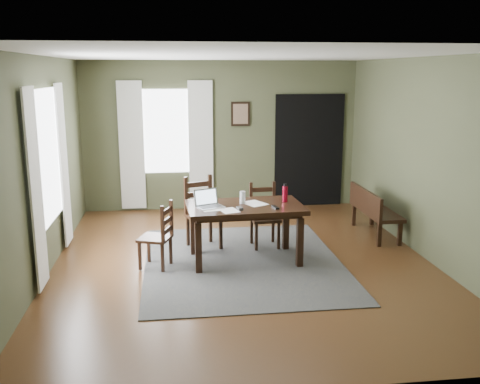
{
  "coord_description": "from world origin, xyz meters",
  "views": [
    {
      "loc": [
        -0.9,
        -6.74,
        2.5
      ],
      "look_at": [
        0.0,
        0.3,
        0.9
      ],
      "focal_mm": 40.0,
      "sensor_mm": 36.0,
      "label": 1
    }
  ],
  "objects": [
    {
      "name": "curtain_left_far",
      "position": [
        -2.44,
        1.02,
        1.2
      ],
      "size": [
        0.03,
        0.48,
        2.3
      ],
      "color": "silver",
      "rests_on": "ground"
    },
    {
      "name": "curtain_back_right",
      "position": [
        -0.38,
        2.94,
        1.2
      ],
      "size": [
        0.44,
        0.03,
        2.3
      ],
      "color": "silver",
      "rests_on": "ground"
    },
    {
      "name": "paper_c",
      "position": [
        0.17,
        0.13,
        0.78
      ],
      "size": [
        0.38,
        0.41,
        0.0
      ],
      "primitive_type": "cube",
      "rotation": [
        0.0,
        0.0,
        0.49
      ],
      "color": "white",
      "rests_on": "dining_table"
    },
    {
      "name": "chair_back_left",
      "position": [
        -0.49,
        0.73,
        0.5
      ],
      "size": [
        0.57,
        0.57,
        1.02
      ],
      "rotation": [
        0.0,
        0.0,
        0.34
      ],
      "color": "black",
      "rests_on": "rug"
    },
    {
      "name": "water_bottle",
      "position": [
        0.6,
        0.17,
        0.89
      ],
      "size": [
        0.08,
        0.08,
        0.25
      ],
      "rotation": [
        0.0,
        0.0,
        -0.16
      ],
      "color": "#AB0D28",
      "rests_on": "dining_table"
    },
    {
      "name": "window_back",
      "position": [
        -1.0,
        2.97,
        1.45
      ],
      "size": [
        1.0,
        0.01,
        1.5
      ],
      "color": "white",
      "rests_on": "ground"
    },
    {
      "name": "tv_remote",
      "position": [
        0.41,
        -0.13,
        0.78
      ],
      "size": [
        0.07,
        0.19,
        0.02
      ],
      "primitive_type": "cube",
      "rotation": [
        0.0,
        0.0,
        0.12
      ],
      "color": "black",
      "rests_on": "dining_table"
    },
    {
      "name": "dining_table",
      "position": [
        0.04,
        0.06,
        0.68
      ],
      "size": [
        1.57,
        0.99,
        0.76
      ],
      "rotation": [
        0.0,
        0.0,
        0.05
      ],
      "color": "black",
      "rests_on": "rug"
    },
    {
      "name": "paper_a",
      "position": [
        -0.43,
        -0.07,
        0.78
      ],
      "size": [
        0.3,
        0.36,
        0.0
      ],
      "primitive_type": "cube",
      "rotation": [
        0.0,
        0.0,
        0.2
      ],
      "color": "white",
      "rests_on": "dining_table"
    },
    {
      "name": "paper_e",
      "position": [
        -0.2,
        -0.2,
        0.78
      ],
      "size": [
        0.28,
        0.32,
        0.0
      ],
      "primitive_type": "cube",
      "rotation": [
        0.0,
        0.0,
        0.27
      ],
      "color": "white",
      "rests_on": "dining_table"
    },
    {
      "name": "curtain_back_left",
      "position": [
        -1.62,
        2.94,
        1.2
      ],
      "size": [
        0.44,
        0.03,
        2.3
      ],
      "color": "silver",
      "rests_on": "ground"
    },
    {
      "name": "chair_end",
      "position": [
        -1.11,
        -0.07,
        0.43
      ],
      "size": [
        0.48,
        0.48,
        0.87
      ],
      "rotation": [
        0.0,
        0.0,
        -1.91
      ],
      "color": "black",
      "rests_on": "rug"
    },
    {
      "name": "rug",
      "position": [
        0.0,
        0.0,
        0.01
      ],
      "size": [
        2.6,
        3.2,
        0.01
      ],
      "color": "#3A3A3A",
      "rests_on": "ground"
    },
    {
      "name": "room_shell",
      "position": [
        0.0,
        0.0,
        1.8
      ],
      "size": [
        5.02,
        6.02,
        2.71
      ],
      "color": "#464B30",
      "rests_on": "ground"
    },
    {
      "name": "ground",
      "position": [
        0.0,
        0.0,
        -0.01
      ],
      "size": [
        5.0,
        6.0,
        0.01
      ],
      "color": "#492C16"
    },
    {
      "name": "computer_mouse",
      "position": [
        -0.07,
        -0.18,
        0.79
      ],
      "size": [
        0.08,
        0.11,
        0.03
      ],
      "primitive_type": "cube",
      "rotation": [
        0.0,
        0.0,
        0.24
      ],
      "color": "#3F3F42",
      "rests_on": "dining_table"
    },
    {
      "name": "curtain_left_near",
      "position": [
        -2.44,
        -0.62,
        1.2
      ],
      "size": [
        0.03,
        0.48,
        2.3
      ],
      "color": "silver",
      "rests_on": "ground"
    },
    {
      "name": "framed_picture",
      "position": [
        0.35,
        2.97,
        1.75
      ],
      "size": [
        0.34,
        0.03,
        0.44
      ],
      "color": "black",
      "rests_on": "ground"
    },
    {
      "name": "window_left",
      "position": [
        -2.47,
        0.2,
        1.45
      ],
      "size": [
        0.01,
        1.3,
        1.7
      ],
      "color": "white",
      "rests_on": "ground"
    },
    {
      "name": "chair_back_right",
      "position": [
        0.4,
        0.65,
        0.45
      ],
      "size": [
        0.43,
        0.43,
        0.92
      ],
      "rotation": [
        0.0,
        0.0,
        0.06
      ],
      "color": "black",
      "rests_on": "rug"
    },
    {
      "name": "laptop",
      "position": [
        -0.45,
        0.03,
        0.83
      ],
      "size": [
        0.41,
        0.38,
        0.23
      ],
      "rotation": [
        0.0,
        0.0,
        0.41
      ],
      "color": "#B7B7BC",
      "rests_on": "dining_table"
    },
    {
      "name": "bench",
      "position": [
        2.15,
        0.96,
        0.44
      ],
      "size": [
        0.42,
        1.3,
        0.73
      ],
      "rotation": [
        0.0,
        0.0,
        1.57
      ],
      "color": "black",
      "rests_on": "ground"
    },
    {
      "name": "drinking_glass",
      "position": [
        0.02,
        0.16,
        0.86
      ],
      "size": [
        0.08,
        0.08,
        0.17
      ],
      "primitive_type": "cylinder",
      "rotation": [
        0.0,
        0.0,
        -0.12
      ],
      "color": "silver",
      "rests_on": "dining_table"
    },
    {
      "name": "doorway_back",
      "position": [
        1.65,
        2.97,
        1.05
      ],
      "size": [
        1.3,
        0.03,
        2.1
      ],
      "color": "black",
      "rests_on": "ground"
    }
  ]
}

